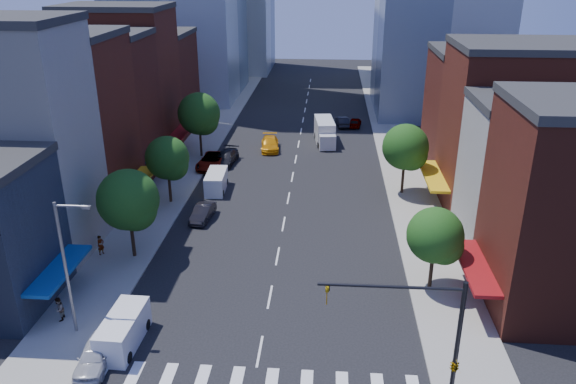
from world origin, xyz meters
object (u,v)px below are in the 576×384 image
parked_car_front (95,355)px  cargo_van_far (216,182)px  cargo_van_near (122,332)px  parked_car_third (212,161)px  traffic_car_far (355,122)px  traffic_car_oncoming (342,122)px  pedestrian_far (59,309)px  parked_car_rear (226,158)px  pedestrian_near (101,245)px  parked_car_second (203,213)px  taxi (270,144)px  box_truck (325,132)px

parked_car_front → cargo_van_far: cargo_van_far is taller
parked_car_front → cargo_van_near: cargo_van_near is taller
parked_car_front → parked_car_third: (0.00, 34.35, 0.08)m
parked_car_third → traffic_car_far: (17.14, 18.50, -0.13)m
traffic_car_oncoming → pedestrian_far: size_ratio=2.59×
traffic_car_far → parked_car_rear: bearing=54.7°
cargo_van_near → pedestrian_near: bearing=119.2°
cargo_van_near → parked_car_front: bearing=-115.2°
cargo_van_near → pedestrian_far: size_ratio=2.91×
parked_car_second → traffic_car_far: size_ratio=1.06×
parked_car_front → pedestrian_near: size_ratio=2.56×
cargo_van_near → parked_car_third: bearing=93.6°
traffic_car_far → pedestrian_far: size_ratio=2.35×
parked_car_third → traffic_car_far: parked_car_third is taller
parked_car_third → taxi: size_ratio=1.07×
parked_car_second → traffic_car_oncoming: 35.13m
traffic_car_oncoming → cargo_van_near: bearing=67.0°
parked_car_third → taxi: parked_car_third is taller
parked_car_rear → traffic_car_far: size_ratio=1.35×
pedestrian_far → taxi: bearing=156.2°
parked_car_front → traffic_car_oncoming: bearing=68.8°
cargo_van_near → traffic_car_oncoming: (14.30, 50.98, -0.30)m
traffic_car_oncoming → pedestrian_far: bearing=61.1°
parked_car_third → pedestrian_far: pedestrian_far is taller
parked_car_second → taxi: 21.40m
pedestrian_near → pedestrian_far: 8.99m
cargo_van_far → taxi: (4.14, 14.03, -0.21)m
cargo_van_near → traffic_car_far: bearing=74.3°
parked_car_rear → taxi: taxi is taller
parked_car_third → box_truck: size_ratio=0.76×
taxi → pedestrian_near: (-10.74, -28.43, 0.20)m
parked_car_front → taxi: 41.87m
parked_car_rear → pedestrian_far: size_ratio=3.17×
box_truck → parked_car_second: bearing=-120.7°
cargo_van_far → pedestrian_far: cargo_van_far is taller
box_truck → pedestrian_near: size_ratio=4.60×
cargo_van_near → traffic_car_oncoming: 52.95m
parked_car_rear → pedestrian_far: 32.19m
taxi → traffic_car_far: bearing=39.7°
taxi → traffic_car_far: taxi is taller
taxi → box_truck: 7.72m
parked_car_second → parked_car_third: (-2.00, 13.93, 0.11)m
parked_car_third → pedestrian_near: 21.86m
cargo_van_far → traffic_car_oncoming: cargo_van_far is taller
pedestrian_far → parked_car_third: bearing=163.6°
parked_car_third → cargo_van_near: 32.42m
parked_car_rear → traffic_car_far: (15.72, 17.08, -0.10)m
parked_car_front → cargo_van_near: (1.00, 1.96, 0.30)m
pedestrian_near → traffic_car_oncoming: bearing=4.6°
parked_car_rear → pedestrian_near: (-6.13, -22.76, 0.20)m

